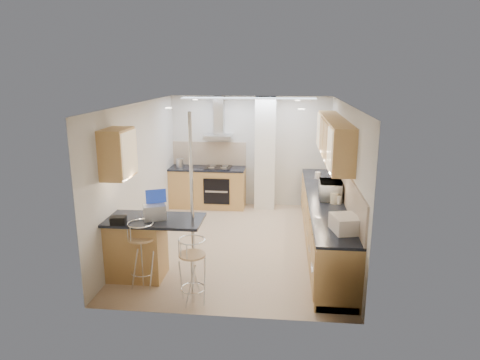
# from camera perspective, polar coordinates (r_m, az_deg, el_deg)

# --- Properties ---
(ground) EXTENTS (4.80, 4.80, 0.00)m
(ground) POSITION_cam_1_polar(r_m,az_deg,el_deg) (7.85, -0.08, -8.42)
(ground) COLOR tan
(ground) RESTS_ON ground
(room_shell) EXTENTS (3.64, 4.84, 2.51)m
(room_shell) POSITION_cam_1_polar(r_m,az_deg,el_deg) (7.73, 2.61, 3.18)
(room_shell) COLOR silver
(room_shell) RESTS_ON ground
(right_counter) EXTENTS (0.63, 4.40, 0.92)m
(right_counter) POSITION_cam_1_polar(r_m,az_deg,el_deg) (7.68, 11.18, -5.53)
(right_counter) COLOR tan
(right_counter) RESTS_ON ground
(back_counter) EXTENTS (1.70, 0.63, 0.92)m
(back_counter) POSITION_cam_1_polar(r_m,az_deg,el_deg) (9.80, -4.32, -0.95)
(back_counter) COLOR tan
(back_counter) RESTS_ON ground
(peninsula) EXTENTS (1.47, 0.72, 0.94)m
(peninsula) POSITION_cam_1_polar(r_m,az_deg,el_deg) (6.57, -11.37, -8.90)
(peninsula) COLOR tan
(peninsula) RESTS_ON ground
(microwave) EXTENTS (0.39, 0.56, 0.30)m
(microwave) POSITION_cam_1_polar(r_m,az_deg,el_deg) (7.41, 11.99, -1.34)
(microwave) COLOR white
(microwave) RESTS_ON right_counter
(laptop) EXTENTS (0.38, 0.34, 0.22)m
(laptop) POSITION_cam_1_polar(r_m,az_deg,el_deg) (6.34, -11.33, -4.20)
(laptop) COLOR #A7AAAF
(laptop) RESTS_ON peninsula
(bag) EXTENTS (0.23, 0.18, 0.11)m
(bag) POSITION_cam_1_polar(r_m,az_deg,el_deg) (6.27, -15.92, -5.20)
(bag) COLOR black
(bag) RESTS_ON peninsula
(bar_stool_near) EXTENTS (0.52, 0.52, 0.97)m
(bar_stool_near) POSITION_cam_1_polar(r_m,az_deg,el_deg) (6.37, -12.92, -9.62)
(bar_stool_near) COLOR tan
(bar_stool_near) RESTS_ON ground
(bar_stool_end) EXTENTS (0.53, 0.53, 0.92)m
(bar_stool_end) POSITION_cam_1_polar(r_m,az_deg,el_deg) (5.83, -6.34, -11.95)
(bar_stool_end) COLOR tan
(bar_stool_end) RESTS_ON ground
(jar_a) EXTENTS (0.15, 0.15, 0.19)m
(jar_a) POSITION_cam_1_polar(r_m,az_deg,el_deg) (7.92, 12.48, -0.79)
(jar_a) COLOR white
(jar_a) RESTS_ON right_counter
(jar_b) EXTENTS (0.13, 0.13, 0.13)m
(jar_b) POSITION_cam_1_polar(r_m,az_deg,el_deg) (8.79, 10.32, 0.62)
(jar_b) COLOR white
(jar_b) RESTS_ON right_counter
(jar_c) EXTENTS (0.17, 0.17, 0.18)m
(jar_c) POSITION_cam_1_polar(r_m,az_deg,el_deg) (7.19, 12.47, -2.37)
(jar_c) COLOR beige
(jar_c) RESTS_ON right_counter
(jar_d) EXTENTS (0.12, 0.12, 0.13)m
(jar_d) POSITION_cam_1_polar(r_m,az_deg,el_deg) (7.19, 12.95, -2.58)
(jar_d) COLOR white
(jar_d) RESTS_ON right_counter
(bread_bin) EXTENTS (0.42, 0.49, 0.22)m
(bread_bin) POSITION_cam_1_polar(r_m,az_deg,el_deg) (5.98, 13.85, -5.68)
(bread_bin) COLOR white
(bread_bin) RESTS_ON right_counter
(kettle) EXTENTS (0.16, 0.16, 0.20)m
(kettle) POSITION_cam_1_polar(r_m,az_deg,el_deg) (9.76, -8.02, 2.27)
(kettle) COLOR #B9BBBE
(kettle) RESTS_ON back_counter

